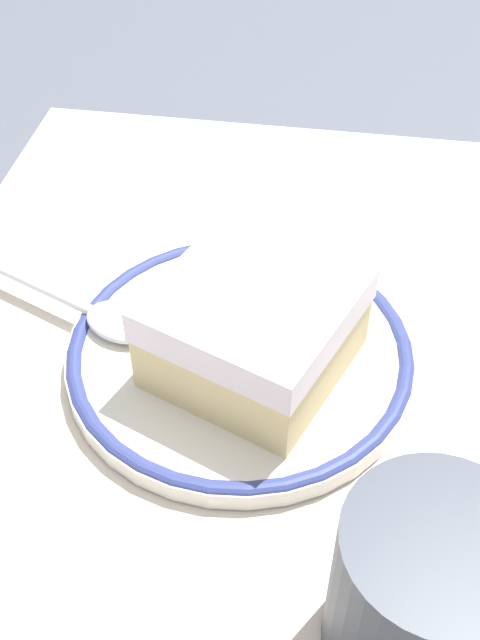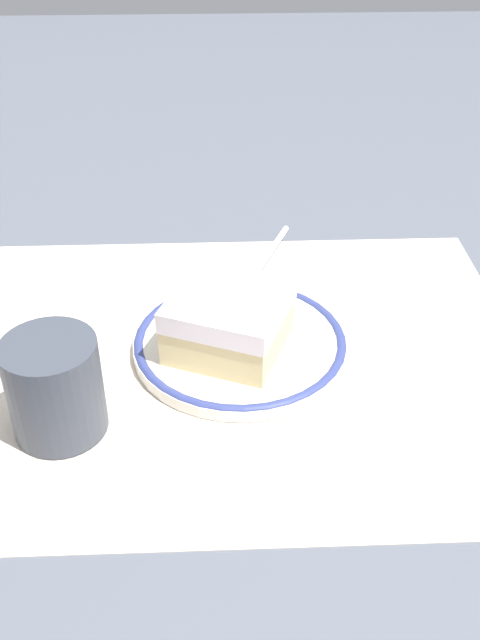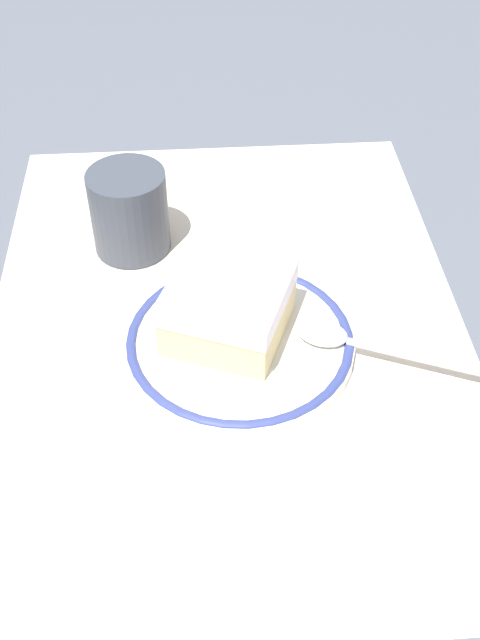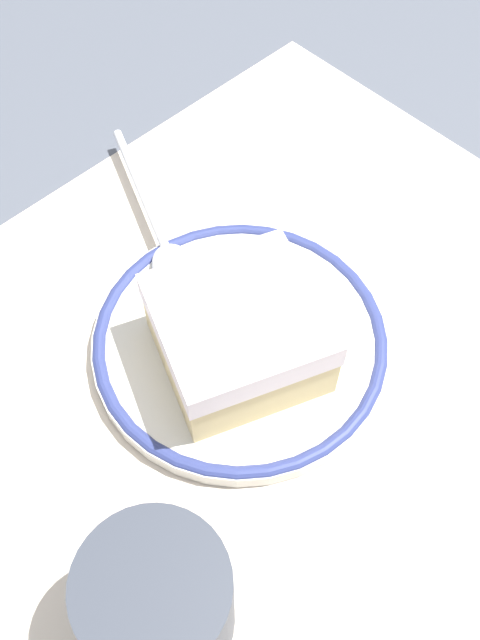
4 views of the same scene
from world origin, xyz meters
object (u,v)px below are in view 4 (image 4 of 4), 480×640
(cup, at_px, (160,606))
(cake_slice, at_px, (243,339))
(spoon, at_px, (165,244))
(plate, at_px, (240,341))

(cup, bearing_deg, cake_slice, 30.88)
(cake_slice, bearing_deg, cup, -149.12)
(cake_slice, height_order, spoon, cake_slice)
(spoon, bearing_deg, plate, -98.25)
(spoon, xyz_separation_m, cup, (-0.15, -0.17, 0.02))
(plate, relative_size, spoon, 1.21)
(spoon, relative_size, cup, 1.94)
(plate, xyz_separation_m, cake_slice, (-0.01, -0.01, 0.03))
(plate, relative_size, cup, 2.35)
(plate, xyz_separation_m, cup, (-0.13, -0.09, 0.03))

